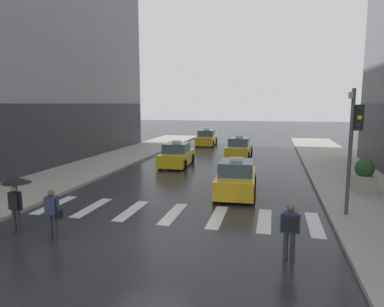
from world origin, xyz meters
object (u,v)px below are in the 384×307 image
object	(u,v)px
taxi_lead	(236,179)
pedestrian_with_handbag	(52,211)
taxi_third	(239,148)
pedestrian_with_umbrella	(16,189)
taxi_fourth	(207,138)
planter_near_corner	(364,177)
taxi_second	(177,155)
traffic_light_pole	(354,134)
pedestrian_with_backpack	(290,227)

from	to	relation	value
taxi_lead	pedestrian_with_handbag	distance (m)	8.90
taxi_lead	taxi_third	bearing A→B (deg)	94.84
pedestrian_with_umbrella	taxi_lead	bearing A→B (deg)	46.35
taxi_fourth	pedestrian_with_handbag	world-z (taller)	taxi_fourth
taxi_fourth	planter_near_corner	bearing A→B (deg)	-58.22
taxi_second	taxi_third	distance (m)	6.39
taxi_third	pedestrian_with_handbag	size ratio (longest dim) A/B	2.77
taxi_second	traffic_light_pole	bearing A→B (deg)	-44.91
pedestrian_with_umbrella	planter_near_corner	size ratio (longest dim) A/B	1.21
pedestrian_with_backpack	pedestrian_with_handbag	xyz separation A→B (m)	(-7.44, -0.11, -0.04)
taxi_second	pedestrian_with_backpack	distance (m)	15.62
pedestrian_with_umbrella	pedestrian_with_backpack	distance (m)	8.96
pedestrian_with_backpack	planter_near_corner	size ratio (longest dim) A/B	1.03
taxi_lead	taxi_second	distance (m)	8.37
pedestrian_with_handbag	pedestrian_with_umbrella	bearing A→B (deg)	172.09
traffic_light_pole	taxi_third	xyz separation A→B (m)	(-5.65, 14.59, -2.53)
taxi_third	traffic_light_pole	bearing A→B (deg)	-68.84
taxi_second	pedestrian_with_handbag	bearing A→B (deg)	-90.98
pedestrian_with_umbrella	pedestrian_with_handbag	distance (m)	1.62
traffic_light_pole	taxi_fourth	distance (m)	24.39
taxi_fourth	taxi_lead	bearing A→B (deg)	-74.89
taxi_third	planter_near_corner	bearing A→B (deg)	-56.44
pedestrian_with_handbag	planter_near_corner	distance (m)	14.01
planter_near_corner	taxi_fourth	bearing A→B (deg)	121.78
taxi_lead	taxi_third	xyz separation A→B (m)	(-1.00, 11.77, 0.00)
taxi_third	pedestrian_with_umbrella	xyz separation A→B (m)	(-5.70, -18.78, 0.79)
taxi_third	pedestrian_with_backpack	bearing A→B (deg)	-80.24
taxi_second	taxi_fourth	bearing A→B (deg)	91.24
planter_near_corner	taxi_second	bearing A→B (deg)	152.98
pedestrian_with_backpack	planter_near_corner	distance (m)	9.08
taxi_third	pedestrian_with_backpack	world-z (taller)	taxi_third
taxi_second	taxi_third	size ratio (longest dim) A/B	1.01
planter_near_corner	pedestrian_with_backpack	bearing A→B (deg)	-114.78
taxi_lead	pedestrian_with_handbag	size ratio (longest dim) A/B	2.79
traffic_light_pole	taxi_fourth	xyz separation A→B (m)	(-9.87, 22.16, -2.53)
taxi_lead	taxi_third	world-z (taller)	same
taxi_second	pedestrian_with_backpack	xyz separation A→B (m)	(7.20, -13.86, 0.25)
pedestrian_with_backpack	pedestrian_with_handbag	world-z (taller)	same
taxi_lead	pedestrian_with_umbrella	bearing A→B (deg)	-133.65
pedestrian_with_handbag	taxi_third	bearing A→B (deg)	77.55
taxi_third	taxi_fourth	bearing A→B (deg)	119.16
taxi_second	pedestrian_with_umbrella	world-z (taller)	pedestrian_with_umbrella
taxi_second	planter_near_corner	world-z (taller)	taxi_second
taxi_second	pedestrian_with_handbag	size ratio (longest dim) A/B	2.79
traffic_light_pole	planter_near_corner	distance (m)	4.83
taxi_second	pedestrian_with_backpack	bearing A→B (deg)	-62.55
taxi_third	pedestrian_with_umbrella	world-z (taller)	pedestrian_with_umbrella
taxi_fourth	pedestrian_with_backpack	distance (m)	27.49
pedestrian_with_handbag	planter_near_corner	xyz separation A→B (m)	(11.25, 8.36, -0.06)
pedestrian_with_umbrella	planter_near_corner	world-z (taller)	pedestrian_with_umbrella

